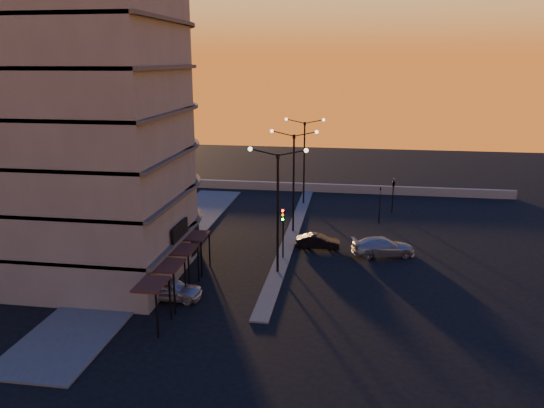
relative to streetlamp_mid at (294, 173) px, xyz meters
The scene contains 14 objects.
ground 11.46m from the streetlamp_mid, 90.00° to the right, with size 120.00×120.00×0.00m, color black.
sidewalk_west 13.30m from the streetlamp_mid, 150.26° to the right, with size 5.00×40.00×0.12m, color #484846.
median 5.53m from the streetlamp_mid, 90.00° to the left, with size 1.20×36.00×0.12m, color #484846.
parapet 16.91m from the streetlamp_mid, 82.87° to the left, with size 44.00×0.50×1.00m, color slate.
building 18.31m from the streetlamp_mid, 144.54° to the right, with size 14.35×17.08×25.00m.
streetlamp_near 10.00m from the streetlamp_mid, 90.00° to the right, with size 4.32×0.32×9.51m.
streetlamp_mid is the anchor object (origin of this frame).
streetlamp_far 10.00m from the streetlamp_mid, 90.00° to the left, with size 4.32×0.32×9.51m.
traffic_light_main 7.62m from the streetlamp_mid, 90.00° to the right, with size 0.28×0.44×4.25m.
signal_east_a 9.67m from the streetlamp_mid, 26.57° to the left, with size 0.13×0.16×3.60m.
signal_east_b 12.67m from the streetlamp_mid, 40.10° to the left, with size 0.42×1.99×3.60m.
car_hatchback 17.55m from the streetlamp_mid, 112.66° to the right, with size 1.76×4.38×1.49m, color #AFB0B7.
car_sedan 6.97m from the streetlamp_mid, 57.80° to the right, with size 1.29×3.71×1.22m, color black.
car_wagon 10.58m from the streetlamp_mid, 31.85° to the right, with size 2.08×5.11×1.48m, color #93969A.
Camera 1 is at (5.30, -36.68, 15.44)m, focal length 35.00 mm.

